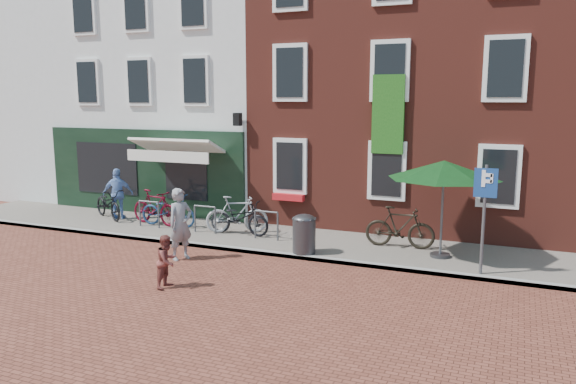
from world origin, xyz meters
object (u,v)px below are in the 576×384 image
at_px(bicycle_1, 155,207).
at_px(bicycle_0, 108,204).
at_px(cafe_person, 118,194).
at_px(bicycle_2, 168,210).
at_px(woman, 181,224).
at_px(boy, 167,261).
at_px(parking_sign, 485,201).
at_px(bicycle_4, 239,218).
at_px(bicycle_3, 237,214).
at_px(parasol, 444,166).
at_px(bicycle_5, 400,227).
at_px(litter_bin, 304,232).

bearing_deg(bicycle_1, bicycle_0, 93.73).
xyz_separation_m(cafe_person, bicycle_2, (2.13, -0.25, -0.34)).
bearing_deg(cafe_person, bicycle_2, 147.74).
distance_m(woman, boy, 2.16).
relative_size(boy, cafe_person, 0.69).
xyz_separation_m(parking_sign, bicycle_2, (-9.34, 1.30, -1.19)).
height_order(bicycle_2, bicycle_4, same).
relative_size(boy, bicycle_3, 0.63).
distance_m(bicycle_2, bicycle_3, 2.39).
xyz_separation_m(woman, bicycle_3, (0.19, 2.68, -0.26)).
bearing_deg(bicycle_3, bicycle_0, 62.32).
xyz_separation_m(parasol, cafe_person, (-10.44, 0.49, -1.46)).
distance_m(parasol, cafe_person, 10.55).
bearing_deg(bicycle_5, bicycle_1, 88.93).
height_order(bicycle_1, bicycle_5, same).
xyz_separation_m(boy, bicycle_2, (-3.12, 4.56, 0.02)).
xyz_separation_m(parasol, bicycle_4, (-5.76, 0.13, -1.80)).
xyz_separation_m(litter_bin, woman, (-2.81, -1.39, 0.25)).
relative_size(litter_bin, bicycle_1, 0.59).
height_order(parasol, bicycle_0, parasol).
xyz_separation_m(boy, cafe_person, (-5.25, 4.81, 0.36)).
height_order(cafe_person, bicycle_3, cafe_person).
bearing_deg(bicycle_5, woman, 117.16).
bearing_deg(parasol, bicycle_2, 178.37).
distance_m(parking_sign, cafe_person, 11.61).
xyz_separation_m(boy, bicycle_3, (-0.73, 4.61, 0.07)).
distance_m(litter_bin, bicycle_0, 7.63).
bearing_deg(woman, boy, -131.74).
height_order(parking_sign, woman, parking_sign).
height_order(boy, bicycle_1, bicycle_1).
height_order(litter_bin, bicycle_5, bicycle_5).
relative_size(cafe_person, bicycle_2, 0.88).
relative_size(woman, bicycle_4, 0.96).
xyz_separation_m(parasol, boy, (-5.19, -4.32, -1.82)).
height_order(woman, bicycle_5, woman).
distance_m(parking_sign, bicycle_5, 2.89).
bearing_deg(boy, litter_bin, -29.65).
xyz_separation_m(cafe_person, bicycle_3, (4.52, -0.20, -0.29)).
bearing_deg(bicycle_2, bicycle_1, 87.69).
height_order(litter_bin, bicycle_4, litter_bin).
xyz_separation_m(litter_bin, parking_sign, (4.33, -0.06, 1.12)).
xyz_separation_m(bicycle_2, bicycle_4, (2.55, -0.11, 0.00)).
bearing_deg(bicycle_0, woman, -92.43).
relative_size(parasol, cafe_person, 1.64).
relative_size(cafe_person, bicycle_5, 0.91).
relative_size(parking_sign, cafe_person, 1.49).
distance_m(boy, bicycle_1, 5.83).
bearing_deg(woman, cafe_person, 79.19).
relative_size(parking_sign, bicycle_4, 1.32).
relative_size(parasol, bicycle_4, 1.45).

